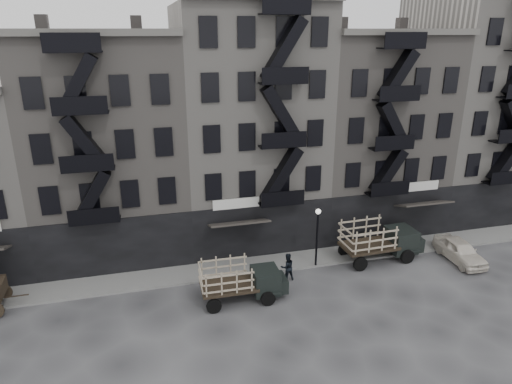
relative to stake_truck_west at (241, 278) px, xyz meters
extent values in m
plane|color=#38383A|center=(2.84, 0.00, -1.47)|extent=(140.00, 140.00, 0.00)
cube|color=slate|center=(2.84, 3.75, -1.39)|extent=(55.00, 2.50, 0.15)
cube|color=slate|center=(-7.16, 10.00, 6.03)|extent=(10.00, 10.00, 15.00)
cube|color=black|center=(-7.16, 5.05, 0.53)|extent=(10.00, 0.35, 4.00)
cube|color=#595651|center=(-7.16, 4.85, 13.73)|extent=(10.00, 0.50, 0.40)
cube|color=#4C4744|center=(-10.16, 10.00, 14.13)|extent=(0.70, 0.70, 1.20)
cube|color=#4C4744|center=(-4.66, 10.00, 14.13)|extent=(0.70, 0.70, 1.20)
cube|color=#9D9890|center=(2.84, 10.00, 7.03)|extent=(10.00, 10.00, 17.00)
cube|color=black|center=(2.84, 5.05, 0.53)|extent=(10.00, 0.35, 4.00)
cube|color=slate|center=(12.84, 10.00, 6.03)|extent=(10.00, 10.00, 15.00)
cube|color=black|center=(12.84, 5.05, 0.53)|extent=(10.00, 0.35, 4.00)
cube|color=#595651|center=(12.84, 4.85, 13.73)|extent=(10.00, 0.50, 0.40)
cube|color=#4C4744|center=(9.84, 10.00, 14.13)|extent=(0.70, 0.70, 1.20)
cube|color=#4C4744|center=(15.34, 10.00, 14.13)|extent=(0.70, 0.70, 1.20)
cube|color=#9D9890|center=(22.84, 10.00, 7.53)|extent=(10.00, 10.00, 18.00)
cube|color=black|center=(22.84, 5.05, 0.53)|extent=(10.00, 0.35, 4.00)
cylinder|color=black|center=(5.84, 2.60, 0.53)|extent=(0.14, 0.14, 4.00)
sphere|color=silver|center=(5.84, 2.60, 2.63)|extent=(0.36, 0.36, 0.36)
cylinder|color=black|center=(-13.80, 3.57, -0.93)|extent=(1.07, 0.10, 1.07)
cube|color=black|center=(-0.72, 0.01, -0.45)|extent=(3.33, 2.00, 0.17)
cube|color=black|center=(1.51, -0.03, -0.35)|extent=(1.58, 1.77, 1.46)
cube|color=black|center=(2.38, -0.04, -0.64)|extent=(0.80, 1.47, 0.87)
cylinder|color=black|center=(1.40, -1.00, -1.03)|extent=(0.88, 0.23, 0.87)
cylinder|color=black|center=(1.43, 0.95, -1.03)|extent=(0.88, 0.23, 0.87)
cylinder|color=black|center=(-1.81, -0.94, -1.03)|extent=(0.88, 0.23, 0.87)
cylinder|color=black|center=(-1.77, 1.00, -1.03)|extent=(0.88, 0.23, 0.87)
cube|color=black|center=(9.72, 2.51, -0.31)|extent=(3.83, 2.34, 0.20)
cube|color=black|center=(12.25, 2.60, -0.20)|extent=(1.84, 2.05, 1.66)
cube|color=black|center=(13.25, 2.63, -0.53)|extent=(0.94, 1.69, 0.99)
cylinder|color=black|center=(12.18, 1.49, -0.97)|extent=(1.00, 0.28, 0.99)
cylinder|color=black|center=(12.10, 3.70, -0.97)|extent=(1.00, 0.28, 0.99)
cylinder|color=black|center=(8.54, 1.36, -0.97)|extent=(1.00, 0.28, 0.99)
cylinder|color=black|center=(8.46, 3.57, -0.97)|extent=(1.00, 0.28, 0.99)
imported|color=silver|center=(15.94, 0.93, -0.71)|extent=(1.93, 4.51, 1.52)
imported|color=black|center=(3.41, 1.50, -0.53)|extent=(0.94, 0.75, 1.87)
camera|label=1|loc=(-5.16, -23.12, 13.90)|focal=32.00mm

